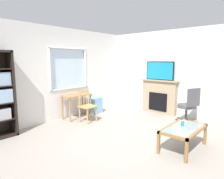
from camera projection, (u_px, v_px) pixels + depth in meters
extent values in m
cube|color=#9E9389|center=(126.00, 139.00, 4.41)|extent=(6.07, 5.88, 0.02)
cube|color=silver|center=(62.00, 104.00, 5.94)|extent=(5.07, 0.12, 0.87)
cube|color=silver|center=(59.00, 37.00, 5.65)|extent=(5.07, 0.12, 0.57)
cube|color=silver|center=(8.00, 71.00, 4.70)|extent=(2.14, 0.12, 1.22)
cube|color=silver|center=(102.00, 67.00, 7.06)|extent=(1.64, 0.12, 1.22)
cube|color=silver|center=(67.00, 69.00, 5.98)|extent=(1.29, 0.02, 1.22)
cube|color=white|center=(69.00, 88.00, 6.02)|extent=(1.35, 0.06, 0.03)
cube|color=white|center=(68.00, 48.00, 5.84)|extent=(1.35, 0.06, 0.03)
cube|color=white|center=(50.00, 69.00, 5.45)|extent=(0.03, 0.06, 1.22)
cube|color=white|center=(85.00, 68.00, 6.41)|extent=(0.03, 0.06, 1.22)
cube|color=silver|center=(177.00, 73.00, 6.14)|extent=(0.12, 5.08, 2.67)
cube|color=black|center=(12.00, 93.00, 4.57)|extent=(0.05, 0.38, 1.95)
cube|color=#9EBCDB|center=(3.00, 95.00, 4.42)|extent=(0.33, 0.32, 0.30)
cube|color=#A37547|center=(77.00, 95.00, 5.88)|extent=(0.87, 0.47, 0.03)
cylinder|color=#A37547|center=(70.00, 110.00, 5.53)|extent=(0.04, 0.04, 0.69)
cylinder|color=#A37547|center=(91.00, 105.00, 6.10)|extent=(0.04, 0.04, 0.69)
cylinder|color=#A37547|center=(62.00, 108.00, 5.77)|extent=(0.04, 0.04, 0.69)
cylinder|color=#A37547|center=(83.00, 104.00, 6.34)|extent=(0.04, 0.04, 0.69)
cube|color=tan|center=(88.00, 106.00, 5.52)|extent=(0.43, 0.41, 0.04)
cylinder|color=tan|center=(87.00, 117.00, 5.33)|extent=(0.04, 0.04, 0.43)
cylinder|color=tan|center=(96.00, 114.00, 5.59)|extent=(0.04, 0.04, 0.43)
cylinder|color=tan|center=(80.00, 115.00, 5.53)|extent=(0.04, 0.04, 0.43)
cylinder|color=tan|center=(88.00, 112.00, 5.79)|extent=(0.04, 0.04, 0.43)
cylinder|color=tan|center=(79.00, 99.00, 5.47)|extent=(0.04, 0.04, 0.45)
cylinder|color=tan|center=(88.00, 97.00, 5.72)|extent=(0.04, 0.04, 0.45)
cube|color=tan|center=(84.00, 91.00, 5.56)|extent=(0.36, 0.04, 0.06)
cylinder|color=tan|center=(81.00, 99.00, 5.52)|extent=(0.02, 0.02, 0.35)
cylinder|color=tan|center=(84.00, 99.00, 5.60)|extent=(0.02, 0.02, 0.35)
cylinder|color=tan|center=(87.00, 98.00, 5.68)|extent=(0.02, 0.02, 0.35)
cube|color=#72ADDB|center=(95.00, 105.00, 6.56)|extent=(0.35, 0.40, 0.52)
cube|color=tan|center=(159.00, 97.00, 6.48)|extent=(0.18, 1.16, 1.06)
cube|color=black|center=(158.00, 102.00, 6.43)|extent=(0.03, 0.64, 0.58)
cube|color=tan|center=(160.00, 81.00, 6.38)|extent=(0.26, 1.26, 0.04)
cube|color=black|center=(160.00, 71.00, 6.34)|extent=(0.05, 0.94, 0.59)
cube|color=#198CCC|center=(159.00, 71.00, 6.31)|extent=(0.01, 0.89, 0.54)
cylinder|color=#4C4C51|center=(187.00, 106.00, 5.44)|extent=(0.48, 0.48, 0.09)
cube|color=#4C4C51|center=(194.00, 97.00, 5.20)|extent=(0.40, 0.23, 0.48)
cylinder|color=#38383D|center=(186.00, 114.00, 5.47)|extent=(0.06, 0.06, 0.42)
cube|color=#38383D|center=(182.00, 122.00, 5.44)|extent=(0.27, 0.14, 0.03)
cylinder|color=#38383D|center=(178.00, 123.00, 5.38)|extent=(0.05, 0.05, 0.05)
cube|color=#38383D|center=(188.00, 123.00, 5.37)|extent=(0.21, 0.24, 0.03)
cylinder|color=#38383D|center=(191.00, 125.00, 5.23)|extent=(0.05, 0.05, 0.05)
cube|color=#38383D|center=(191.00, 122.00, 5.48)|extent=(0.18, 0.26, 0.03)
cylinder|color=#38383D|center=(196.00, 122.00, 5.46)|extent=(0.05, 0.05, 0.05)
cube|color=#38383D|center=(186.00, 120.00, 5.63)|extent=(0.28, 0.10, 0.03)
cylinder|color=#38383D|center=(187.00, 119.00, 5.75)|extent=(0.05, 0.05, 0.05)
cube|color=#38383D|center=(181.00, 121.00, 5.60)|extent=(0.06, 0.28, 0.03)
cylinder|color=#38383D|center=(176.00, 120.00, 5.70)|extent=(0.05, 0.05, 0.05)
cube|color=#8C9E99|center=(184.00, 128.00, 3.84)|extent=(0.96, 0.47, 0.02)
cube|color=olive|center=(197.00, 132.00, 3.67)|extent=(1.06, 0.05, 0.05)
cube|color=olive|center=(171.00, 126.00, 4.01)|extent=(1.06, 0.05, 0.05)
cube|color=olive|center=(172.00, 136.00, 3.47)|extent=(0.05, 0.57, 0.05)
cube|color=olive|center=(193.00, 123.00, 4.22)|extent=(0.05, 0.57, 0.05)
cube|color=olive|center=(186.00, 152.00, 3.33)|extent=(0.05, 0.05, 0.39)
cube|color=olive|center=(205.00, 135.00, 4.08)|extent=(0.05, 0.05, 0.39)
cube|color=olive|center=(158.00, 144.00, 3.67)|extent=(0.05, 0.05, 0.39)
cube|color=olive|center=(180.00, 130.00, 4.42)|extent=(0.05, 0.05, 0.39)
cylinder|color=#337FD6|center=(183.00, 123.00, 3.94)|extent=(0.07, 0.07, 0.09)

